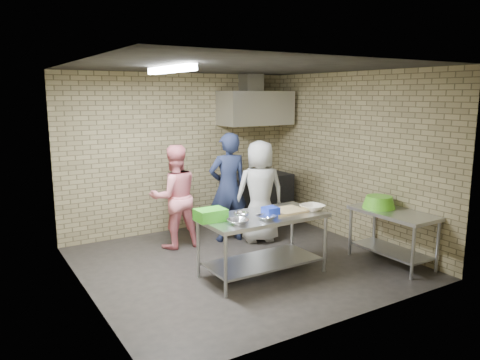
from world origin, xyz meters
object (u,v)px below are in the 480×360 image
Objects in this scene: stove at (257,198)px; blue_tub at (271,212)px; prep_table at (263,245)px; bottle_green at (270,112)px; man_navy at (228,187)px; woman_white at (260,191)px; woman_pink at (175,197)px; green_basin at (379,202)px; green_crate at (211,215)px; side_counter at (392,237)px; bottle_red at (252,112)px.

stove is 6.65× the size of blue_tub.
stove is (1.33, 2.15, 0.04)m from prep_table.
bottle_green is 0.09× the size of man_navy.
woman_white is at bearing -130.61° from bottle_green.
bottle_green reaches higher than woman_pink.
man_navy is at bearing 127.51° from green_basin.
green_crate is 0.78× the size of green_basin.
prep_table is 3.53× the size of green_basin.
green_crate is 2.00× the size of blue_tub.
green_crate is at bearing 61.69° from man_navy.
woman_white is (-1.00, 1.55, -0.02)m from green_basin.
blue_tub reaches higher than prep_table.
side_counter is at bearing -15.99° from blue_tub.
green_basin is at bearing 138.31° from woman_white.
bottle_green is 0.09× the size of woman_pink.
man_navy is 1.10× the size of woman_pink.
man_navy reaches higher than stove.
blue_tub is (0.75, -0.22, -0.01)m from green_crate.
bottle_green is (0.02, 2.74, 1.18)m from green_basin.
bottle_green is at bearing 53.30° from prep_table.
green_basin is 1.84m from woman_white.
prep_table is at bearing 168.87° from green_basin.
stove is 8.00× the size of bottle_green.
prep_table is 1.85m from green_basin.
green_crate reaches higher than side_counter.
prep_table is 10.82× the size of bottle_green.
bottle_red is at bearing 59.96° from prep_table.
bottle_red is 1.20× the size of bottle_green.
woman_white is at bearing 119.57° from side_counter.
man_navy is at bearing 76.89° from prep_table.
prep_table is 1.88m from side_counter.
stove reaches higher than prep_table.
bottle_red is at bearing -130.13° from man_navy.
man_navy is (0.35, 1.50, 0.47)m from prep_table.
prep_table is at bearing 116.57° from blue_tub.
man_navy is (1.05, 1.38, -0.01)m from green_crate.
blue_tub is 1.62m from man_navy.
bottle_green reaches higher than man_navy.
prep_table is 1.35× the size of stove.
green_crate is at bearing 170.27° from prep_table.
green_basin is 3.01m from bottle_red.
green_crate is at bearing -135.01° from stove.
woman_pink is (-1.85, -0.51, 0.35)m from stove.
woman_white is (1.28, -0.44, 0.02)m from woman_pink.
green_crate is at bearing 169.27° from green_basin.
blue_tub reaches higher than side_counter.
green_crate is at bearing -137.54° from bottle_green.
blue_tub is 0.39× the size of green_basin.
bottle_green is at bearing 42.46° from green_crate.
prep_table is 3.39m from bottle_green.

